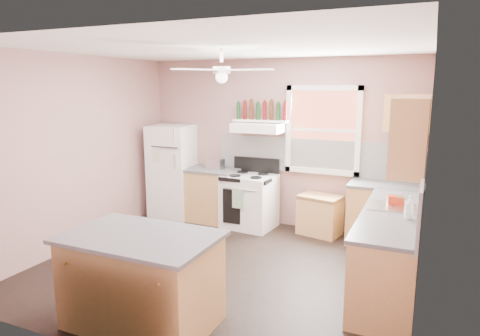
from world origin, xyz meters
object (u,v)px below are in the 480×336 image
at_px(cart, 320,215).
at_px(refrigerator, 172,172).
at_px(stove, 249,201).
at_px(island, 142,282).
at_px(toaster, 215,164).

bearing_deg(cart, refrigerator, -165.27).
bearing_deg(stove, cart, 11.15).
distance_m(stove, island, 3.09).
xyz_separation_m(toaster, island, (0.83, -3.13, -0.56)).
bearing_deg(toaster, refrigerator, -171.26).
bearing_deg(island, refrigerator, 118.20).
relative_size(refrigerator, toaster, 5.73).
distance_m(stove, cart, 1.15).
height_order(toaster, island, toaster).
bearing_deg(island, toaster, 104.93).
height_order(cart, island, island).
height_order(stove, island, same).
relative_size(refrigerator, island, 1.18).
relative_size(refrigerator, cart, 2.59).
distance_m(toaster, island, 3.29).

